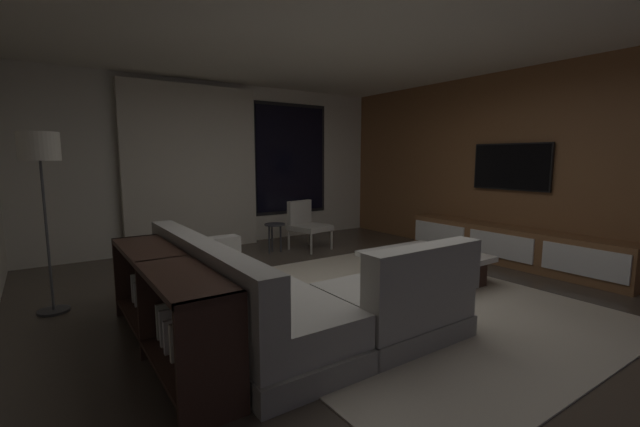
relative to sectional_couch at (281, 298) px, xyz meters
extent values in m
plane|color=#473D33|center=(0.95, 0.07, -0.29)|extent=(9.20, 9.20, 0.00)
cube|color=silver|center=(0.95, 3.73, 1.06)|extent=(6.60, 0.12, 2.70)
cube|color=black|center=(2.25, 3.67, 1.16)|extent=(1.52, 0.02, 2.02)
cube|color=black|center=(2.25, 3.65, 1.16)|extent=(1.40, 0.03, 1.90)
cube|color=beige|center=(0.40, 3.55, 1.01)|extent=(2.10, 0.12, 2.60)
cube|color=brown|center=(4.01, 0.07, 1.06)|extent=(0.12, 7.80, 2.70)
plane|color=silver|center=(0.95, 0.07, 2.41)|extent=(8.20, 8.20, 0.00)
cube|color=beige|center=(1.30, -0.03, -0.28)|extent=(3.20, 3.80, 0.01)
cube|color=gray|center=(-0.24, 0.23, -0.20)|extent=(0.90, 2.50, 0.18)
cube|color=#B2ADA3|center=(-0.24, 0.23, 0.01)|extent=(0.86, 2.42, 0.24)
cube|color=#B2ADA3|center=(-0.59, 0.23, 0.33)|extent=(0.20, 2.50, 0.40)
cube|color=#B2ADA3|center=(-0.24, 1.38, 0.22)|extent=(0.90, 0.20, 0.18)
cube|color=gray|center=(0.74, -0.57, -0.20)|extent=(1.10, 0.90, 0.18)
cube|color=#B2ADA3|center=(0.74, -0.57, 0.01)|extent=(1.07, 0.86, 0.24)
cube|color=#B2ADA3|center=(0.74, -0.92, 0.33)|extent=(1.10, 0.20, 0.40)
cube|color=beige|center=(-0.47, 0.78, 0.29)|extent=(0.10, 0.36, 0.36)
cube|color=#B2A893|center=(-0.47, -0.07, 0.29)|extent=(0.10, 0.36, 0.36)
cube|color=#362018|center=(2.05, 0.22, -0.14)|extent=(1.00, 1.00, 0.30)
cube|color=white|center=(2.05, 0.22, 0.04)|extent=(1.16, 1.16, 0.06)
cube|color=#B6CD70|center=(1.94, 0.33, 0.09)|extent=(0.22, 0.19, 0.03)
cube|color=gold|center=(1.92, 0.33, 0.11)|extent=(0.29, 0.16, 0.02)
cube|color=tan|center=(1.94, 0.32, 0.14)|extent=(0.21, 0.17, 0.02)
cylinder|color=#B2ADA0|center=(2.22, 2.32, -0.11)|extent=(0.04, 0.04, 0.36)
cylinder|color=#B2ADA0|center=(1.76, 2.21, -0.11)|extent=(0.04, 0.04, 0.36)
cylinder|color=#B2ADA0|center=(2.11, 2.81, -0.11)|extent=(0.04, 0.04, 0.36)
cylinder|color=#B2ADA0|center=(1.64, 2.70, -0.11)|extent=(0.04, 0.04, 0.36)
cube|color=#B2ADA3|center=(1.93, 2.51, 0.07)|extent=(0.66, 0.67, 0.08)
cube|color=#B2ADA3|center=(1.88, 2.74, 0.30)|extent=(0.49, 0.19, 0.38)
cylinder|color=#333338|center=(1.25, 2.62, -0.06)|extent=(0.03, 0.03, 0.46)
cylinder|color=#333338|center=(1.45, 2.62, -0.06)|extent=(0.03, 0.03, 0.46)
cylinder|color=#333338|center=(1.35, 2.72, -0.06)|extent=(0.03, 0.03, 0.46)
cylinder|color=#333338|center=(1.35, 2.62, 0.16)|extent=(0.32, 0.32, 0.02)
cube|color=brown|center=(3.73, 0.17, -0.03)|extent=(0.44, 3.10, 0.52)
cube|color=white|center=(3.50, -0.87, 0.00)|extent=(0.02, 0.93, 0.33)
cube|color=white|center=(3.50, 0.17, 0.00)|extent=(0.02, 0.93, 0.33)
cube|color=white|center=(3.50, 1.22, 0.00)|extent=(0.02, 0.93, 0.33)
cube|color=#352214|center=(3.69, -0.68, -0.17)|extent=(0.33, 0.68, 0.19)
cube|color=pink|center=(3.69, -0.94, -0.19)|extent=(0.03, 0.04, 0.14)
cube|color=#544E75|center=(3.69, -0.76, -0.17)|extent=(0.03, 0.04, 0.18)
cube|color=#52B34F|center=(3.69, -0.59, -0.18)|extent=(0.03, 0.04, 0.17)
cube|color=#78548F|center=(3.69, -0.42, -0.18)|extent=(0.03, 0.04, 0.18)
cube|color=black|center=(3.91, 0.32, 1.06)|extent=(0.04, 1.14, 0.66)
cube|color=black|center=(3.90, 0.32, 1.06)|extent=(0.05, 1.10, 0.62)
cube|color=#362018|center=(-0.91, 0.13, 0.43)|extent=(0.40, 2.10, 0.04)
cube|color=#362018|center=(-0.91, 0.13, -0.15)|extent=(0.38, 2.04, 0.03)
cube|color=#362018|center=(-0.91, -0.90, 0.08)|extent=(0.40, 0.04, 0.74)
cube|color=#362018|center=(-0.91, 1.16, 0.08)|extent=(0.40, 0.04, 0.74)
cube|color=#362018|center=(-0.91, 0.13, 0.08)|extent=(0.38, 0.03, 0.74)
cube|color=silver|center=(-0.92, -0.75, -0.01)|extent=(0.18, 0.04, 0.25)
cube|color=silver|center=(-0.92, -0.61, -0.02)|extent=(0.18, 0.04, 0.24)
cube|color=silver|center=(-0.91, -0.48, -0.02)|extent=(0.18, 0.04, 0.23)
cube|color=silver|center=(-0.92, -0.34, -0.01)|extent=(0.18, 0.04, 0.26)
cube|color=silver|center=(-0.92, -0.21, -0.02)|extent=(0.18, 0.04, 0.23)
cube|color=silver|center=(-0.91, -0.07, 0.00)|extent=(0.18, 0.04, 0.26)
cube|color=silver|center=(-0.91, 0.06, 0.00)|extent=(0.18, 0.04, 0.26)
cube|color=silver|center=(-0.91, 0.20, -0.01)|extent=(0.18, 0.04, 0.24)
cube|color=silver|center=(-0.91, 0.33, -0.01)|extent=(0.18, 0.04, 0.24)
cube|color=silver|center=(-0.90, 0.47, 0.00)|extent=(0.18, 0.04, 0.26)
cube|color=silver|center=(-0.91, 0.60, -0.02)|extent=(0.18, 0.04, 0.24)
cube|color=silver|center=(-0.90, 0.74, -0.02)|extent=(0.18, 0.04, 0.22)
cube|color=silver|center=(-0.91, 0.87, -0.02)|extent=(0.18, 0.04, 0.22)
cube|color=white|center=(-0.91, 1.01, 0.00)|extent=(0.18, 0.04, 0.26)
cylinder|color=#333335|center=(-1.60, 1.62, -0.28)|extent=(0.28, 0.28, 0.02)
cylinder|color=#4C4C4F|center=(-1.60, 1.62, 0.43)|extent=(0.02, 0.02, 1.45)
cylinder|color=silver|center=(-1.60, 1.62, 1.29)|extent=(0.34, 0.34, 0.26)
camera|label=1|loc=(-1.62, -2.96, 1.19)|focal=23.04mm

